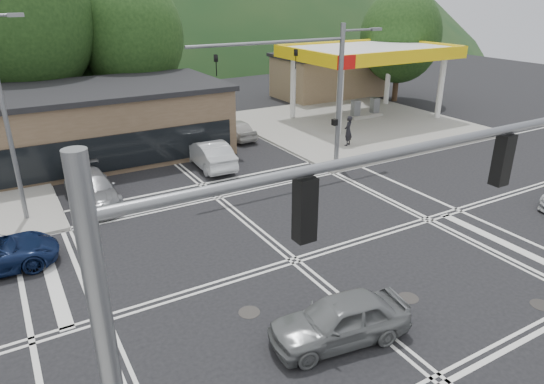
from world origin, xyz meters
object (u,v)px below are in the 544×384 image
car_northbound (92,189)px  pedestrian (348,131)px  car_queue_a (210,154)px  car_grey_center (340,320)px  car_queue_b (236,129)px

car_northbound → pedestrian: (16.40, 0.96, 0.40)m
car_queue_a → car_northbound: car_queue_a is taller
car_queue_a → pedestrian: size_ratio=2.42×
car_grey_center → car_queue_a: size_ratio=0.88×
car_grey_center → car_queue_b: car_grey_center is taller
car_queue_a → pedestrian: bearing=176.6°
car_grey_center → car_queue_b: size_ratio=1.06×
car_queue_a → car_northbound: (-7.04, -2.00, -0.05)m
car_queue_b → car_northbound: size_ratio=0.79×
car_grey_center → pedestrian: size_ratio=2.13×
car_queue_b → car_grey_center: bearing=71.1°
pedestrian → car_northbound: bearing=-27.3°
car_northbound → car_queue_a: bearing=15.5°
car_queue_b → pedestrian: bearing=133.6°
car_northbound → pedestrian: size_ratio=2.56×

